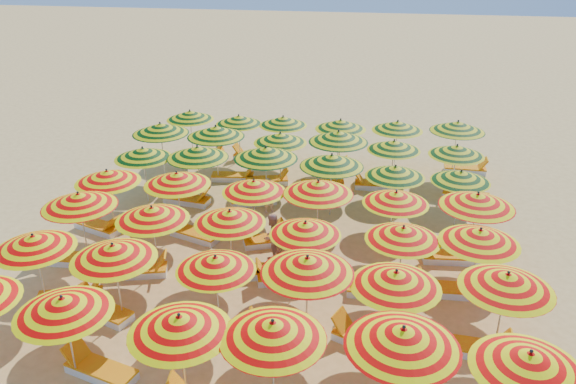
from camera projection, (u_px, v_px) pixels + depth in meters
The scene contains 72 objects.
ground at pixel (285, 243), 18.37m from camera, with size 120.00×120.00×0.00m, color #EAB768.
umbrella_1 at pixel (63, 306), 11.99m from camera, with size 2.56×2.56×2.24m.
umbrella_2 at pixel (180, 324), 11.35m from camera, with size 2.17×2.17×2.29m.
umbrella_3 at pixel (273, 330), 11.13m from camera, with size 2.74×2.74×2.32m.
umbrella_4 at pixel (403, 337), 10.80m from camera, with size 2.39×2.39×2.42m.
umbrella_5 at pixel (529, 361), 10.36m from camera, with size 2.21×2.21×2.28m.
umbrella_6 at pixel (34, 242), 14.47m from camera, with size 2.77×2.77×2.22m.
umbrella_7 at pixel (113, 252), 13.92m from camera, with size 2.31×2.31×2.29m.
umbrella_8 at pixel (216, 263), 13.72m from camera, with size 2.57×2.57×2.12m.
umbrella_9 at pixel (307, 265), 13.22m from camera, with size 2.66×2.66×2.38m.
umbrella_10 at pixel (396, 279), 12.88m from camera, with size 2.82×2.82×2.26m.
umbrella_11 at pixel (507, 281), 12.73m from camera, with size 2.38×2.38×2.30m.
umbrella_12 at pixel (79, 200), 16.52m from camera, with size 2.25×2.25×2.35m.
umbrella_13 at pixel (152, 214), 15.94m from camera, with size 2.38×2.38×2.24m.
umbrella_14 at pixel (230, 217), 15.87m from camera, with size 2.47×2.47×2.17m.
umbrella_15 at pixel (305, 228), 15.36m from camera, with size 2.36×2.36×2.11m.
umbrella_16 at pixel (403, 233), 15.01m from camera, with size 2.30×2.30×2.16m.
umbrella_17 at pixel (480, 236), 14.71m from camera, with size 2.42×2.42×2.25m.
umbrella_18 at pixel (107, 176), 18.32m from camera, with size 2.21×2.21×2.26m.
umbrella_19 at pixel (177, 179), 18.07m from camera, with size 2.80×2.80×2.30m.
umbrella_20 at pixel (254, 186), 17.78m from camera, with size 2.22×2.22×2.18m.
umbrella_21 at pixel (318, 188), 17.33m from camera, with size 2.59×2.59×2.34m.
umbrella_22 at pixel (396, 198), 17.06m from camera, with size 2.28×2.28×2.16m.
umbrella_23 at pixel (477, 200), 16.48m from camera, with size 2.31×2.31×2.36m.
umbrella_24 at pixel (143, 153), 20.38m from camera, with size 2.57×2.57×2.22m.
umbrella_25 at pixel (198, 152), 20.10m from camera, with size 2.60×2.60×2.36m.
umbrella_26 at pixel (266, 153), 19.87m from camera, with size 2.95×2.95×2.43m.
umbrella_27 at pixel (332, 161), 19.34m from camera, with size 2.26×2.26×2.37m.
umbrella_28 at pixel (395, 172), 18.94m from camera, with size 2.19×2.19×2.15m.
umbrella_29 at pixel (461, 176), 18.69m from camera, with size 2.07×2.07×2.10m.
umbrella_30 at pixel (160, 129), 22.45m from camera, with size 2.72×2.72×2.40m.
umbrella_31 at pixel (216, 132), 22.07m from camera, with size 3.01×3.01×2.41m.
umbrella_32 at pixel (280, 138), 21.86m from camera, with size 2.78×2.78×2.23m.
umbrella_33 at pixel (338, 137), 21.44m from camera, with size 2.43×2.43×2.44m.
umbrella_34 at pixel (394, 145), 21.29m from camera, with size 2.27×2.27×2.15m.
umbrella_35 at pixel (457, 150), 20.73m from camera, with size 2.22×2.22×2.18m.
umbrella_36 at pixel (190, 115), 24.69m from camera, with size 2.11×2.11×2.20m.
umbrella_37 at pixel (239, 120), 24.25m from camera, with size 2.33×2.33×2.14m.
umbrella_38 at pixel (283, 121), 23.99m from camera, with size 2.63×2.63×2.18m.
umbrella_39 at pixel (341, 124), 23.34m from camera, with size 2.61×2.61×2.25m.
umbrella_40 at pixel (397, 126), 23.21m from camera, with size 2.77×2.77×2.24m.
umbrella_41 at pixel (458, 126), 22.79m from camera, with size 2.83×2.83×2.36m.
lounger_0 at pixel (100, 370), 12.79m from camera, with size 1.82×1.01×0.69m.
lounger_3 at pixel (72, 297), 15.37m from camera, with size 1.83×1.11×0.69m.
lounger_4 at pixel (102, 310), 14.81m from camera, with size 1.83×1.13×0.69m.
lounger_5 at pixel (282, 330), 14.06m from camera, with size 1.80×0.85×0.69m.
lounger_6 at pixel (365, 340), 13.73m from camera, with size 1.82×1.21×0.69m.
lounger_7 at pixel (474, 348), 13.47m from camera, with size 1.77×0.69×0.69m.
lounger_8 at pixel (66, 258), 17.18m from camera, with size 1.76×0.66×0.69m.
lounger_9 at pixel (139, 270), 16.57m from camera, with size 1.82×1.03×0.69m.
lounger_10 at pixel (249, 272), 16.50m from camera, with size 1.83×1.12×0.69m.
lounger_11 at pixel (285, 276), 16.28m from camera, with size 1.83×1.05×0.69m.
lounger_12 at pixel (380, 290), 15.64m from camera, with size 1.74×0.61×0.69m.
lounger_13 at pixel (448, 289), 15.68m from camera, with size 1.76×0.66×0.69m.
lounger_14 at pixel (99, 227), 19.05m from camera, with size 1.83×1.13×0.69m.
lounger_15 at pixel (194, 234), 18.59m from camera, with size 1.83×1.11×0.69m.
lounger_16 at pixel (269, 240), 18.21m from camera, with size 1.82×1.19×0.69m.
lounger_17 at pixel (298, 240), 18.20m from camera, with size 1.83×1.10×0.69m.
lounger_18 at pixel (449, 257), 17.27m from camera, with size 1.78×0.74×0.69m.
lounger_19 at pixel (188, 200), 20.99m from camera, with size 1.79×0.81×0.69m.
lounger_20 at pixel (252, 200), 20.94m from camera, with size 1.82×1.20×0.69m.
lounger_21 at pixel (234, 176), 23.00m from camera, with size 1.80×0.81×0.69m.
lounger_22 at pixel (268, 180), 22.62m from camera, with size 1.82×1.01×0.69m.
lounger_23 at pixel (324, 184), 22.26m from camera, with size 1.80×0.85×0.69m.
lounger_24 at pixel (375, 185), 22.24m from camera, with size 1.76×0.65×0.69m.
lounger_25 at pixel (465, 195), 21.36m from camera, with size 1.81×0.89×0.69m.
lounger_26 at pixel (206, 153), 25.47m from camera, with size 1.82×1.18×0.69m.
lounger_27 at pixel (252, 156), 25.06m from camera, with size 1.77×0.69×0.69m.
lounger_28 at pixel (327, 165), 24.15m from camera, with size 1.82×1.24×0.69m.
lounger_29 at pixel (466, 169), 23.72m from camera, with size 1.75×0.63×0.69m.
beachgoer_a at pixel (269, 196), 20.11m from camera, with size 0.48×0.31×1.31m, color tan.
beachgoer_b at pixel (272, 236), 17.27m from camera, with size 0.71×0.55×1.46m, color tan.
Camera 1 is at (2.77, -15.75, 9.19)m, focal length 35.00 mm.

